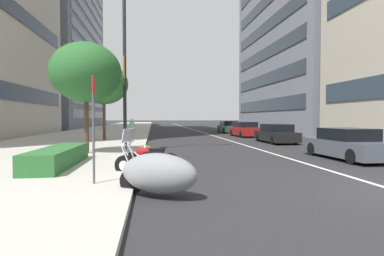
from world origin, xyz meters
name	(u,v)px	position (x,y,z in m)	size (l,w,h in m)	color
sidewalk_right_plaza	(102,133)	(30.00, 11.83, 0.07)	(160.00, 10.60, 0.15)	#B2ADA3
lane_centre_stripe	(198,131)	(35.00, 0.00, 0.00)	(110.00, 0.16, 0.01)	silver
motorcycle_by_sign_pole	(158,173)	(0.32, 5.95, 0.56)	(1.69, 2.05, 1.03)	gray
motorcycle_far_end_row	(146,163)	(2.86, 6.26, 0.44)	(1.05, 2.10, 1.48)	black
motorcycle_mid_row	(149,158)	(4.17, 6.21, 0.43)	(0.77, 2.02, 1.46)	black
car_approaching_light	(347,145)	(6.02, -2.48, 0.64)	(4.55, 1.94, 1.36)	#4C515B
car_following_behind	(276,134)	(15.03, -2.84, 0.65)	(4.63, 1.82, 1.37)	black
car_lead_in_lane	(245,130)	(22.60, -2.78, 0.68)	(4.71, 2.09, 1.42)	maroon
car_far_down_avenue	(228,127)	(29.95, -2.92, 0.68)	(4.36, 1.82, 1.45)	#236038
parking_sign_by_curb	(93,119)	(1.36, 7.56, 1.80)	(0.32, 0.06, 2.76)	#47494C
street_lamp_with_banners	(132,49)	(10.01, 7.15, 5.45)	(1.26, 2.78, 8.99)	#232326
clipped_hedge_bed	(58,157)	(4.60, 9.36, 0.47)	(4.61, 1.10, 0.63)	#28602D
street_tree_by_lamp_post	(86,73)	(8.58, 9.21, 3.97)	(3.31, 3.31, 5.24)	#473323
street_tree_near_plaza_corner	(104,84)	(17.46, 9.72, 4.36)	(3.61, 3.61, 5.75)	#473323
pedestrian_on_plaza	(132,129)	(17.19, 7.64, 0.95)	(0.45, 0.36, 1.59)	maroon
office_tower_far_right_block	(49,48)	(56.58, 25.70, 15.14)	(32.27, 15.28, 30.28)	slate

